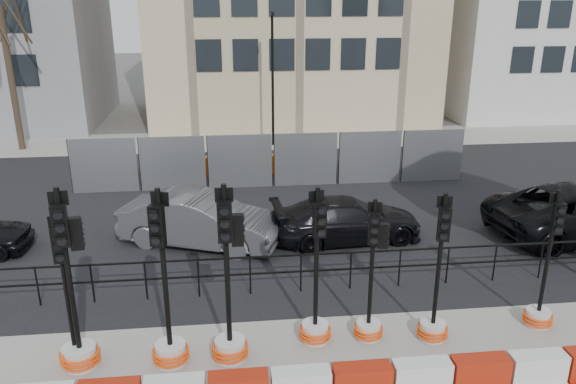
{
  "coord_description": "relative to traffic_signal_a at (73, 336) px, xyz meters",
  "views": [
    {
      "loc": [
        -1.59,
        -10.56,
        6.75
      ],
      "look_at": [
        -0.11,
        3.0,
        1.91
      ],
      "focal_mm": 35.0,
      "sensor_mm": 36.0,
      "label": 1
    }
  ],
  "objects": [
    {
      "name": "sidewalk_far",
      "position": [
        4.65,
        17.09,
        -0.64
      ],
      "size": [
        40.0,
        4.0,
        0.02
      ],
      "primitive_type": "cube",
      "color": "gray",
      "rests_on": "ground"
    },
    {
      "name": "traffic_signal_e",
      "position": [
        4.69,
        0.27,
        0.04
      ],
      "size": [
        0.66,
        0.66,
        3.34
      ],
      "rotation": [
        0.0,
        0.0,
        0.23
      ],
      "color": "white",
      "rests_on": "ground"
    },
    {
      "name": "traffic_signal_d",
      "position": [
        2.96,
        -0.16,
        0.21
      ],
      "size": [
        0.71,
        0.71,
        3.61
      ],
      "rotation": [
        0.0,
        0.0,
        -0.01
      ],
      "color": "white",
      "rests_on": "ground"
    },
    {
      "name": "car_c",
      "position": [
        6.36,
        5.15,
        -0.02
      ],
      "size": [
        2.46,
        4.61,
        1.25
      ],
      "primitive_type": "imported",
      "rotation": [
        0.0,
        0.0,
        1.65
      ],
      "color": "black",
      "rests_on": "ground"
    },
    {
      "name": "traffic_signal_h",
      "position": [
        9.52,
        0.31,
        -0.01
      ],
      "size": [
        0.61,
        0.61,
        3.09
      ],
      "rotation": [
        0.0,
        0.0,
        -0.06
      ],
      "color": "white",
      "rests_on": "ground"
    },
    {
      "name": "traffic_signal_b",
      "position": [
        0.12,
        -0.09,
        0.22
      ],
      "size": [
        0.72,
        0.72,
        3.63
      ],
      "rotation": [
        0.0,
        0.0,
        0.16
      ],
      "color": "white",
      "rests_on": "ground"
    },
    {
      "name": "traffic_signal_a",
      "position": [
        0.0,
        0.0,
        0.0
      ],
      "size": [
        0.62,
        0.62,
        3.14
      ],
      "rotation": [
        0.0,
        0.0,
        0.19
      ],
      "color": "white",
      "rests_on": "ground"
    },
    {
      "name": "lamp_post_far",
      "position": [
        5.15,
        16.07,
        2.57
      ],
      "size": [
        0.12,
        0.56,
        6.0
      ],
      "color": "black",
      "rests_on": "ground"
    },
    {
      "name": "traffic_signal_g",
      "position": [
        7.1,
        0.07,
        0.01
      ],
      "size": [
        0.63,
        0.63,
        3.2
      ],
      "rotation": [
        0.0,
        0.0,
        -0.22
      ],
      "color": "white",
      "rests_on": "ground"
    },
    {
      "name": "kerb_railing",
      "position": [
        4.65,
        2.29,
        0.04
      ],
      "size": [
        18.0,
        0.04,
        1.0
      ],
      "color": "black",
      "rests_on": "ground"
    },
    {
      "name": "road",
      "position": [
        4.65,
        8.09,
        -0.63
      ],
      "size": [
        40.0,
        14.0,
        0.03
      ],
      "primitive_type": "cube",
      "color": "black",
      "rests_on": "ground"
    },
    {
      "name": "heras_fencing",
      "position": [
        4.16,
        10.81,
        0.07
      ],
      "size": [
        14.33,
        1.72,
        2.0
      ],
      "color": "gray",
      "rests_on": "ground"
    },
    {
      "name": "car_b",
      "position": [
        2.19,
        5.29,
        0.1
      ],
      "size": [
        4.55,
        5.56,
        1.49
      ],
      "primitive_type": "imported",
      "rotation": [
        0.0,
        0.0,
        1.21
      ],
      "color": "#4F4F54",
      "rests_on": "ground"
    },
    {
      "name": "traffic_signal_f",
      "position": [
        5.8,
        0.24,
        0.08
      ],
      "size": [
        0.6,
        0.6,
        3.07
      ],
      "rotation": [
        0.0,
        0.0,
        -0.21
      ],
      "color": "white",
      "rests_on": "ground"
    },
    {
      "name": "ground",
      "position": [
        4.65,
        1.09,
        -0.65
      ],
      "size": [
        120.0,
        120.0,
        0.0
      ],
      "primitive_type": "plane",
      "color": "#51514C",
      "rests_on": "ground"
    },
    {
      "name": "traffic_signal_c",
      "position": [
        1.8,
        -0.17,
        0.09
      ],
      "size": [
        0.71,
        0.71,
        3.58
      ],
      "rotation": [
        0.0,
        0.0,
        -0.29
      ],
      "color": "white",
      "rests_on": "ground"
    }
  ]
}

